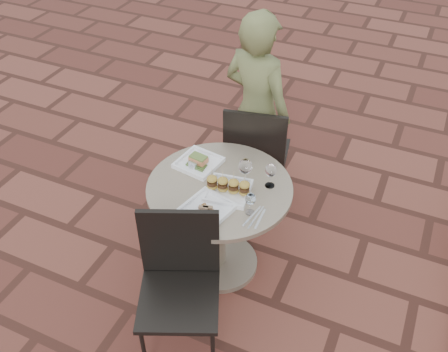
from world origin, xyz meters
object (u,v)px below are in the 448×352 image
at_px(chair_near, 179,274).
at_px(plate_salmon, 198,162).
at_px(diner, 257,112).
at_px(plate_sliders, 228,188).
at_px(plate_tuna, 208,208).
at_px(cafe_table, 220,215).
at_px(chair_far, 256,150).

relative_size(chair_near, plate_salmon, 3.25).
relative_size(diner, plate_sliders, 5.24).
distance_m(chair_near, diner, 1.42).
bearing_deg(diner, plate_tuna, 111.29).
relative_size(cafe_table, diner, 0.59).
height_order(cafe_table, chair_near, chair_near).
distance_m(diner, plate_tuna, 1.05).
distance_m(cafe_table, diner, 0.87).
bearing_deg(cafe_table, chair_near, -87.88).
relative_size(plate_sliders, plate_tuna, 0.95).
relative_size(diner, plate_salmon, 5.34).
xyz_separation_m(chair_near, diner, (-0.10, 1.40, 0.22)).
bearing_deg(chair_far, plate_tuna, 80.91).
distance_m(cafe_table, plate_tuna, 0.35).
relative_size(chair_far, plate_salmon, 3.25).
relative_size(chair_near, plate_sliders, 3.18).
distance_m(plate_sliders, plate_tuna, 0.20).
bearing_deg(diner, plate_sliders, 115.59).
bearing_deg(chair_near, plate_salmon, 84.53).
bearing_deg(plate_salmon, cafe_table, -32.31).
distance_m(chair_near, plate_sliders, 0.59).
xyz_separation_m(cafe_table, plate_salmon, (-0.21, 0.13, 0.27)).
xyz_separation_m(plate_salmon, plate_tuna, (0.24, -0.36, -0.00)).
xyz_separation_m(chair_far, plate_salmon, (-0.20, -0.52, 0.20)).
distance_m(chair_far, plate_salmon, 0.59).
xyz_separation_m(chair_far, plate_tuna, (0.04, -0.88, 0.20)).
distance_m(cafe_table, chair_near, 0.58).
height_order(cafe_table, plate_salmon, plate_salmon).
bearing_deg(cafe_table, plate_salmon, 147.69).
bearing_deg(diner, chair_near, 109.57).
xyz_separation_m(chair_far, plate_sliders, (0.08, -0.69, 0.22)).
bearing_deg(plate_salmon, chair_far, 69.15).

